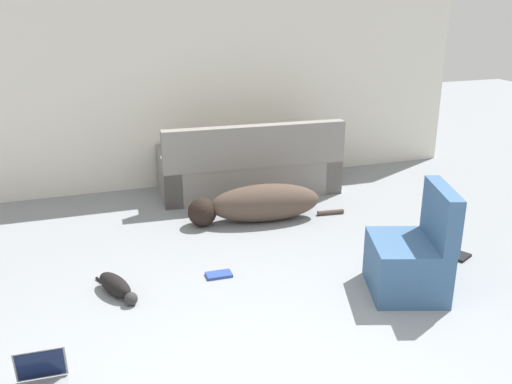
% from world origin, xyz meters
% --- Properties ---
extents(wall_back, '(7.73, 0.06, 2.45)m').
position_xyz_m(wall_back, '(0.00, 4.12, 1.22)').
color(wall_back, silver).
rests_on(wall_back, ground_plane).
extents(couch, '(2.10, 0.92, 0.87)m').
position_xyz_m(couch, '(0.92, 3.56, 0.27)').
color(couch, gray).
rests_on(couch, ground_plane).
extents(dog, '(1.67, 0.51, 0.39)m').
position_xyz_m(dog, '(0.73, 2.68, 0.19)').
color(dog, '#4C3D33').
rests_on(dog, ground_plane).
extents(cat, '(0.32, 0.58, 0.15)m').
position_xyz_m(cat, '(-0.81, 1.59, 0.07)').
color(cat, black).
rests_on(cat, ground_plane).
extents(laptop_open, '(0.31, 0.30, 0.24)m').
position_xyz_m(laptop_open, '(-1.34, 0.59, 0.08)').
color(laptop_open, gray).
rests_on(laptop_open, ground_plane).
extents(book_black, '(0.22, 0.20, 0.02)m').
position_xyz_m(book_black, '(2.18, 1.28, 0.01)').
color(book_black, black).
rests_on(book_black, ground_plane).
extents(book_blue, '(0.22, 0.13, 0.02)m').
position_xyz_m(book_blue, '(0.04, 1.63, 0.01)').
color(book_blue, '#28428E').
rests_on(book_blue, ground_plane).
extents(side_chair, '(0.73, 0.76, 0.87)m').
position_xyz_m(side_chair, '(1.42, 0.91, 0.29)').
color(side_chair, '#385B84').
rests_on(side_chair, ground_plane).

